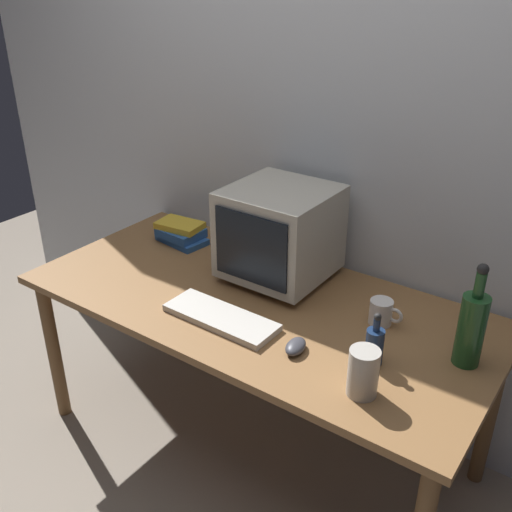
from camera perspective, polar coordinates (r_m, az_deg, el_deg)
The scene contains 11 objects.
ground_plane at distance 2.62m, azimuth 0.00°, elevation -17.72°, with size 6.00×6.00×0.00m, color gray.
back_wall at distance 2.34m, azimuth 6.90°, elevation 12.13°, with size 4.00×0.08×2.50m, color silver.
desk at distance 2.22m, azimuth 0.00°, elevation -5.86°, with size 1.76×0.83×0.71m.
crt_monitor at distance 2.24m, azimuth 2.34°, elevation 2.26°, with size 0.38×0.39×0.37m.
keyboard at distance 2.05m, azimuth -3.44°, elevation -6.02°, with size 0.42×0.15×0.02m, color beige.
computer_mouse at distance 1.90m, azimuth 3.90°, elevation -8.81°, with size 0.06×0.10×0.04m, color #3F3F47.
bottle_tall at distance 1.90m, azimuth 20.31°, elevation -6.53°, with size 0.08×0.08×0.35m.
bottle_short at distance 1.86m, azimuth 11.50°, elevation -8.51°, with size 0.06×0.06×0.18m.
book_stack at distance 2.62m, azimuth -7.34°, elevation 2.27°, with size 0.24×0.16×0.09m.
mug at distance 2.06m, azimuth 12.17°, elevation -5.39°, with size 0.12×0.08×0.09m.
metal_canister at distance 1.73m, azimuth 10.43°, elevation -11.12°, with size 0.09×0.09×0.15m, color #B7B2A8.
Camera 1 is at (1.09, -1.52, 1.84)m, focal length 40.95 mm.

